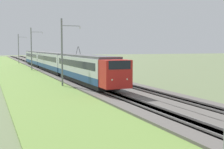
# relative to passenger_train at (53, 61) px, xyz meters

# --- Properties ---
(ballast_main) EXTENTS (240.00, 4.40, 0.30)m
(ballast_main) POSITION_rel_passenger_train_xyz_m (-4.88, 0.00, -2.26)
(ballast_main) COLOR #605B56
(ballast_main) RESTS_ON ground
(ballast_adjacent) EXTENTS (240.00, 4.40, 0.30)m
(ballast_adjacent) POSITION_rel_passenger_train_xyz_m (-4.88, -4.33, -2.26)
(ballast_adjacent) COLOR #605B56
(ballast_adjacent) RESTS_ON ground
(track_main) EXTENTS (240.00, 1.57, 0.45)m
(track_main) POSITION_rel_passenger_train_xyz_m (-4.88, 0.00, -2.25)
(track_main) COLOR #4C4238
(track_main) RESTS_ON ground
(track_adjacent) EXTENTS (240.00, 1.57, 0.45)m
(track_adjacent) POSITION_rel_passenger_train_xyz_m (-4.88, -4.33, -2.25)
(track_adjacent) COLOR #4C4238
(track_adjacent) RESTS_ON ground
(grass_verge) EXTENTS (240.00, 9.84, 0.12)m
(grass_verge) POSITION_rel_passenger_train_xyz_m (-4.88, 5.42, -2.35)
(grass_verge) COLOR olive
(grass_verge) RESTS_ON ground
(passenger_train) EXTENTS (65.29, 2.90, 5.13)m
(passenger_train) POSITION_rel_passenger_train_xyz_m (0.00, 0.00, 0.00)
(passenger_train) COLOR red
(passenger_train) RESTS_ON ground
(catenary_mast_mid) EXTENTS (0.22, 2.56, 8.67)m
(catenary_mast_mid) POSITION_rel_passenger_train_xyz_m (-21.03, 2.87, 2.07)
(catenary_mast_mid) COLOR slate
(catenary_mast_mid) RESTS_ON ground
(catenary_mast_far) EXTENTS (0.22, 2.56, 9.22)m
(catenary_mast_far) POSITION_rel_passenger_train_xyz_m (8.60, 2.87, 2.35)
(catenary_mast_far) COLOR slate
(catenary_mast_far) RESTS_ON ground
(catenary_mast_distant) EXTENTS (0.22, 2.56, 9.02)m
(catenary_mast_distant) POSITION_rel_passenger_train_xyz_m (38.22, 2.87, 2.25)
(catenary_mast_distant) COLOR slate
(catenary_mast_distant) RESTS_ON ground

